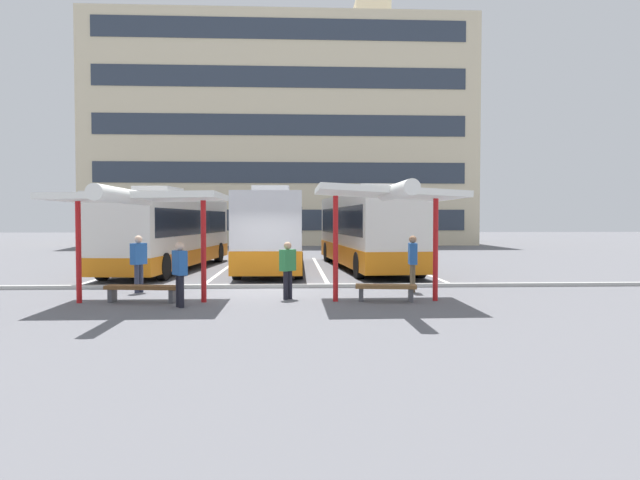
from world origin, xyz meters
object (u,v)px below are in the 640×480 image
object	(u,v)px
coach_bus_2	(366,231)
bench_1	(386,289)
coach_bus_0	(170,232)
waiting_passenger_1	(288,266)
waiting_shelter_1	(388,195)
waiting_shelter_0	(138,199)
waiting_passenger_2	(413,259)
bench_0	(142,289)
waiting_passenger_0	(180,270)
waiting_passenger_3	(139,259)
coach_bus_1	(273,232)

from	to	relation	value
coach_bus_2	bench_1	size ratio (longest dim) A/B	7.27
coach_bus_0	waiting_passenger_1	distance (m)	10.84
waiting_shelter_1	bench_1	distance (m)	2.52
waiting_shelter_0	waiting_passenger_1	bearing A→B (deg)	10.74
coach_bus_2	waiting_passenger_2	distance (m)	8.42
coach_bus_2	bench_0	size ratio (longest dim) A/B	6.07
waiting_passenger_0	waiting_passenger_1	xyz separation A→B (m)	(2.68, 1.33, -0.04)
waiting_passenger_0	coach_bus_0	bearing A→B (deg)	103.05
waiting_passenger_2	waiting_passenger_3	bearing A→B (deg)	177.54
waiting_shelter_1	waiting_passenger_3	world-z (taller)	waiting_shelter_1
coach_bus_0	waiting_passenger_3	bearing A→B (deg)	-84.88
waiting_passenger_0	waiting_passenger_1	size ratio (longest dim) A/B	1.04
bench_0	coach_bus_2	bearing A→B (deg)	54.17
waiting_passenger_1	waiting_shelter_1	bearing A→B (deg)	-16.11
waiting_shelter_0	coach_bus_2	bearing A→B (deg)	55.06
waiting_shelter_1	waiting_passenger_3	distance (m)	7.74
coach_bus_0	waiting_shelter_1	xyz separation A→B (m)	(7.82, -10.25, 1.20)
waiting_passenger_2	waiting_passenger_3	xyz separation A→B (m)	(-8.23, 0.35, 0.00)
coach_bus_1	waiting_passenger_3	distance (m)	8.81
coach_bus_0	waiting_passenger_0	world-z (taller)	coach_bus_0
coach_bus_2	waiting_passenger_0	world-z (taller)	coach_bus_2
coach_bus_2	bench_1	xyz separation A→B (m)	(-0.79, -10.21, -1.35)
waiting_shelter_1	bench_1	world-z (taller)	waiting_shelter_1
bench_0	waiting_passenger_2	bearing A→B (deg)	12.61
coach_bus_1	waiting_passenger_1	world-z (taller)	coach_bus_1
coach_bus_2	waiting_shelter_0	world-z (taller)	coach_bus_2
coach_bus_2	waiting_shelter_0	size ratio (longest dim) A/B	2.35
waiting_shelter_1	waiting_passenger_1	size ratio (longest dim) A/B	3.16
coach_bus_1	coach_bus_2	bearing A→B (deg)	1.13
coach_bus_2	bench_0	xyz separation A→B (m)	(-7.28, -10.08, -1.34)
waiting_shelter_1	waiting_passenger_2	xyz separation A→B (m)	(1.11, 2.07, -1.84)
coach_bus_0	coach_bus_1	bearing A→B (deg)	1.55
coach_bus_1	waiting_passenger_2	bearing A→B (deg)	-61.69
coach_bus_1	bench_0	size ratio (longest dim) A/B	6.00
waiting_shelter_0	waiting_passenger_0	bearing A→B (deg)	-27.01
waiting_shelter_1	waiting_passenger_0	world-z (taller)	waiting_shelter_1
waiting_shelter_0	coach_bus_0	bearing A→B (deg)	97.46
waiting_shelter_0	waiting_shelter_1	xyz separation A→B (m)	(6.49, -0.03, 0.12)
waiting_passenger_3	waiting_shelter_1	bearing A→B (deg)	-18.79
waiting_shelter_0	coach_bus_1	bearing A→B (deg)	73.17
coach_bus_2	waiting_shelter_1	distance (m)	10.54
bench_1	waiting_shelter_0	bearing A→B (deg)	-178.15
bench_1	waiting_passenger_0	size ratio (longest dim) A/B	1.01
bench_0	waiting_shelter_1	xyz separation A→B (m)	(6.49, -0.37, 2.50)
coach_bus_2	waiting_passenger_0	size ratio (longest dim) A/B	7.37
waiting_passenger_3	bench_1	bearing A→B (deg)	-17.03
coach_bus_2	waiting_passenger_3	distance (m)	11.29
waiting_shelter_1	waiting_passenger_1	xyz separation A→B (m)	(-2.64, 0.76, -1.94)
waiting_passenger_0	waiting_passenger_2	xyz separation A→B (m)	(6.43, 2.63, 0.05)
bench_0	waiting_passenger_3	distance (m)	2.25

